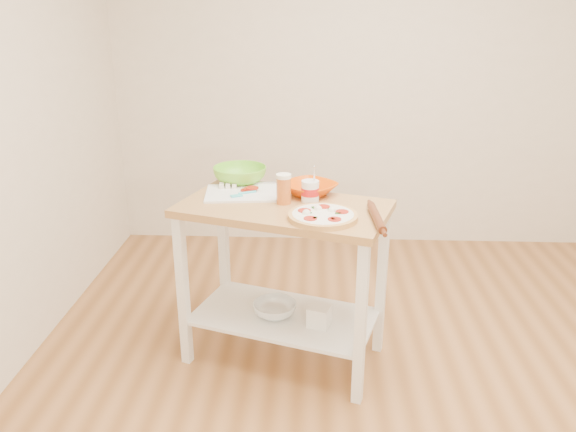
# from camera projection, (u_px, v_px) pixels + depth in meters

# --- Properties ---
(room_shell) EXTENTS (4.04, 4.54, 2.74)m
(room_shell) POSITION_uv_depth(u_px,v_px,m) (422.00, 142.00, 2.20)
(room_shell) COLOR #A76E3D
(room_shell) RESTS_ON ground
(prep_island) EXTENTS (1.18, 0.87, 0.90)m
(prep_island) POSITION_uv_depth(u_px,v_px,m) (284.00, 251.00, 2.96)
(prep_island) COLOR #B08148
(prep_island) RESTS_ON ground
(pizza) EXTENTS (0.33, 0.33, 0.05)m
(pizza) POSITION_uv_depth(u_px,v_px,m) (323.00, 216.00, 2.67)
(pizza) COLOR #E1AD60
(pizza) RESTS_ON prep_island
(cutting_board) EXTENTS (0.43, 0.34, 0.04)m
(cutting_board) POSITION_uv_depth(u_px,v_px,m) (243.00, 192.00, 3.04)
(cutting_board) COLOR white
(cutting_board) RESTS_ON prep_island
(spatula) EXTENTS (0.13, 0.11, 0.01)m
(spatula) POSITION_uv_depth(u_px,v_px,m) (242.00, 194.00, 2.98)
(spatula) COLOR #3DCCD7
(spatula) RESTS_ON cutting_board
(knife) EXTENTS (0.27, 0.07, 0.01)m
(knife) POSITION_uv_depth(u_px,v_px,m) (245.00, 183.00, 3.17)
(knife) COLOR silver
(knife) RESTS_ON cutting_board
(orange_bowl) EXTENTS (0.39, 0.39, 0.07)m
(orange_bowl) POSITION_uv_depth(u_px,v_px,m) (309.00, 189.00, 3.01)
(orange_bowl) COLOR #DC4C02
(orange_bowl) RESTS_ON prep_island
(green_bowl) EXTENTS (0.38, 0.38, 0.10)m
(green_bowl) POSITION_uv_depth(u_px,v_px,m) (240.00, 175.00, 3.21)
(green_bowl) COLOR #74CD30
(green_bowl) RESTS_ON prep_island
(beer_pint) EXTENTS (0.08, 0.08, 0.16)m
(beer_pint) POSITION_uv_depth(u_px,v_px,m) (284.00, 189.00, 2.86)
(beer_pint) COLOR #C56225
(beer_pint) RESTS_ON prep_island
(yogurt_tub) EXTENTS (0.09, 0.09, 0.20)m
(yogurt_tub) POSITION_uv_depth(u_px,v_px,m) (310.00, 191.00, 2.90)
(yogurt_tub) COLOR white
(yogurt_tub) RESTS_ON prep_island
(rolling_pin) EXTENTS (0.06, 0.35, 0.04)m
(rolling_pin) POSITION_uv_depth(u_px,v_px,m) (376.00, 218.00, 2.64)
(rolling_pin) COLOR #612D16
(rolling_pin) RESTS_ON prep_island
(shelf_glass_bowl) EXTENTS (0.32, 0.32, 0.07)m
(shelf_glass_bowl) POSITION_uv_depth(u_px,v_px,m) (275.00, 309.00, 3.07)
(shelf_glass_bowl) COLOR silver
(shelf_glass_bowl) RESTS_ON prep_island
(shelf_bin) EXTENTS (0.14, 0.14, 0.11)m
(shelf_bin) POSITION_uv_depth(u_px,v_px,m) (319.00, 316.00, 2.97)
(shelf_bin) COLOR white
(shelf_bin) RESTS_ON prep_island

